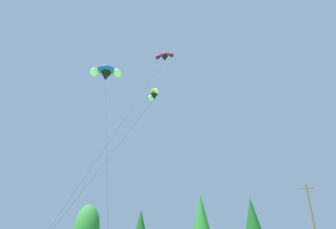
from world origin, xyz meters
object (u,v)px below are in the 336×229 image
at_px(utility_pole, 314,226).
at_px(parafoil_kite_far_magenta, 165,57).
at_px(parafoil_kite_high_lime_white, 154,95).
at_px(parafoil_kite_mid_blue_white, 106,73).

height_order(utility_pole, parafoil_kite_far_magenta, parafoil_kite_far_magenta).
bearing_deg(parafoil_kite_high_lime_white, parafoil_kite_mid_blue_white, 162.47).
bearing_deg(parafoil_kite_high_lime_white, utility_pole, 65.00).
bearing_deg(utility_pole, parafoil_kite_far_magenta, -125.36).
xyz_separation_m(utility_pole, parafoil_kite_mid_blue_white, (-19.85, -23.81, 15.90)).
bearing_deg(utility_pole, parafoil_kite_mid_blue_white, -129.81).
bearing_deg(parafoil_kite_high_lime_white, parafoil_kite_far_magenta, 105.53).
xyz_separation_m(utility_pole, parafoil_kite_high_lime_white, (-12.23, -26.22, 9.91)).
relative_size(utility_pole, parafoil_kite_high_lime_white, 0.80).
bearing_deg(parafoil_kite_far_magenta, parafoil_kite_mid_blue_white, -145.16).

